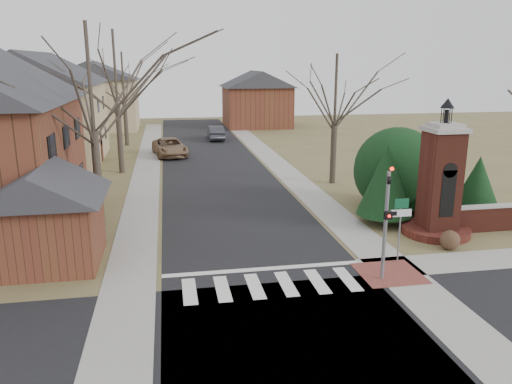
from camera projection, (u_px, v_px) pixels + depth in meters
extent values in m
plane|color=brown|center=(275.00, 295.00, 17.77)|extent=(120.00, 120.00, 0.00)
cube|color=black|center=(215.00, 169.00, 38.72)|extent=(8.00, 70.00, 0.01)
cube|color=black|center=(297.00, 339.00, 14.91)|extent=(120.00, 8.00, 0.01)
cube|color=silver|center=(271.00, 285.00, 18.53)|extent=(8.00, 2.20, 0.02)
cube|color=silver|center=(263.00, 269.00, 19.95)|extent=(8.00, 0.35, 0.02)
cube|color=gray|center=(280.00, 167.00, 39.61)|extent=(2.00, 60.00, 0.02)
cube|color=gray|center=(147.00, 171.00, 37.83)|extent=(2.00, 60.00, 0.02)
cube|color=brown|center=(389.00, 273.00, 19.54)|extent=(2.40, 2.40, 0.02)
cylinder|color=slate|center=(385.00, 227.00, 18.54)|extent=(0.14, 0.14, 4.20)
imported|color=black|center=(389.00, 176.00, 18.05)|extent=(0.15, 0.18, 0.90)
sphere|color=#FF0C05|center=(392.00, 169.00, 17.77)|extent=(0.14, 0.14, 0.14)
cube|color=black|center=(388.00, 215.00, 18.25)|extent=(0.28, 0.16, 0.30)
sphere|color=#FF0C05|center=(389.00, 216.00, 18.16)|extent=(0.11, 0.11, 0.11)
cylinder|color=slate|center=(399.00, 233.00, 20.30)|extent=(0.06, 0.06, 2.60)
cube|color=silver|center=(401.00, 213.00, 20.07)|extent=(0.90, 0.03, 0.30)
cube|color=black|center=(394.00, 214.00, 20.00)|extent=(0.22, 0.02, 0.18)
cube|color=#104E2E|center=(402.00, 204.00, 19.97)|extent=(0.60, 0.03, 0.40)
cylinder|color=maroon|center=(435.00, 230.00, 24.02)|extent=(3.20, 3.20, 0.36)
cube|color=maroon|center=(440.00, 184.00, 23.44)|extent=(1.50, 1.50, 5.00)
cube|color=black|center=(448.00, 194.00, 22.83)|extent=(0.70, 0.10, 2.20)
cube|color=gray|center=(445.00, 130.00, 22.80)|extent=(1.70, 1.70, 0.20)
cube|color=gray|center=(446.00, 125.00, 22.75)|extent=(1.30, 1.30, 0.20)
cylinder|color=black|center=(446.00, 116.00, 22.64)|extent=(0.20, 0.20, 0.60)
cone|color=black|center=(448.00, 103.00, 22.49)|extent=(0.64, 0.64, 0.45)
cube|color=tan|center=(42.00, 124.00, 40.37)|extent=(9.00, 12.00, 6.40)
cube|color=brown|center=(48.00, 231.00, 20.25)|extent=(4.00, 4.00, 2.80)
cube|color=brown|center=(6.00, 189.00, 18.79)|extent=(0.75, 0.75, 1.82)
cube|color=tan|center=(95.00, 105.00, 60.68)|extent=(10.00, 8.00, 6.00)
cube|color=tan|center=(65.00, 72.00, 57.67)|extent=(0.75, 0.75, 3.08)
cube|color=brown|center=(257.00, 107.00, 64.23)|extent=(8.00, 8.00, 5.00)
cube|color=brown|center=(241.00, 80.00, 61.46)|extent=(0.75, 0.75, 2.80)
cylinder|color=#473D33|center=(383.00, 219.00, 25.60)|extent=(0.20, 0.20, 0.50)
cone|color=black|center=(386.00, 180.00, 25.09)|extent=(2.80, 2.80, 3.60)
cylinder|color=#473D33|center=(430.00, 209.00, 27.31)|extent=(0.20, 0.20, 0.50)
cone|color=black|center=(434.00, 167.00, 26.72)|extent=(3.40, 3.40, 4.20)
cylinder|color=#473D33|center=(474.00, 212.00, 26.70)|extent=(0.20, 0.20, 0.50)
cone|color=black|center=(478.00, 182.00, 26.28)|extent=(2.40, 2.40, 2.80)
sphere|color=black|center=(397.00, 167.00, 27.75)|extent=(4.80, 4.80, 4.80)
cylinder|color=#473D33|center=(98.00, 180.00, 24.53)|extent=(0.40, 0.40, 4.83)
cylinder|color=#473D33|center=(120.00, 139.00, 36.89)|extent=(0.40, 0.40, 5.04)
cylinder|color=#473D33|center=(126.00, 123.00, 49.27)|extent=(0.40, 0.40, 4.41)
cylinder|color=#473D33|center=(333.00, 153.00, 33.76)|extent=(0.40, 0.40, 4.20)
imported|color=#88684A|center=(170.00, 147.00, 44.08)|extent=(3.37, 5.87, 1.54)
imported|color=#37393F|center=(216.00, 133.00, 53.22)|extent=(1.66, 4.60, 1.51)
sphere|color=#4D3523|center=(450.00, 240.00, 21.98)|extent=(0.87, 0.87, 0.87)
sphere|color=brown|center=(446.00, 229.00, 23.65)|extent=(0.72, 0.72, 0.72)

